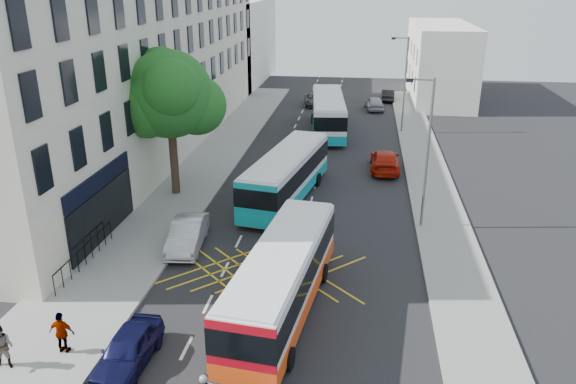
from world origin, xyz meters
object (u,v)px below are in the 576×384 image
(street_tree, at_px, (169,95))
(distant_car_silver, at_px, (374,103))
(bus_far, at_px, (328,113))
(lamp_near, at_px, (426,146))
(pedestrian_far, at_px, (62,333))
(pedestrian_near, at_px, (2,347))
(lamp_far, at_px, (404,80))
(bus_near, at_px, (282,279))
(bus_mid, at_px, (286,175))
(parked_car_blue, at_px, (128,349))
(distant_car_grey, at_px, (314,100))
(parked_car_silver, at_px, (187,234))
(red_hatchback, at_px, (385,160))
(distant_car_dark, at_px, (388,95))

(street_tree, xyz_separation_m, distant_car_silver, (12.51, 25.77, -5.60))
(street_tree, height_order, bus_far, street_tree)
(distant_car_silver, bearing_deg, bus_far, 59.48)
(lamp_near, height_order, pedestrian_far, lamp_near)
(pedestrian_near, bearing_deg, bus_far, 66.50)
(street_tree, relative_size, bus_far, 0.76)
(lamp_far, bearing_deg, bus_far, -174.06)
(bus_far, height_order, pedestrian_far, bus_far)
(lamp_far, distance_m, bus_near, 29.93)
(street_tree, bearing_deg, bus_mid, 1.51)
(parked_car_blue, height_order, distant_car_grey, parked_car_blue)
(street_tree, xyz_separation_m, pedestrian_far, (1.09, -15.94, -5.33))
(bus_mid, xyz_separation_m, distant_car_silver, (5.54, 25.59, -0.87))
(bus_mid, xyz_separation_m, parked_car_silver, (-4.06, -7.13, -0.85))
(lamp_near, relative_size, red_hatchback, 1.62)
(red_hatchback, distance_m, pedestrian_near, 27.26)
(distant_car_silver, bearing_deg, distant_car_dark, -114.47)
(bus_near, relative_size, distant_car_grey, 2.48)
(bus_mid, bearing_deg, red_hatchback, 56.66)
(bus_far, relative_size, pedestrian_far, 7.11)
(street_tree, relative_size, lamp_far, 1.10)
(distant_car_grey, bearing_deg, bus_far, -85.65)
(lamp_near, bearing_deg, distant_car_silver, 94.38)
(bus_near, distance_m, pedestrian_far, 8.36)
(parked_car_silver, bearing_deg, distant_car_grey, 78.83)
(street_tree, distance_m, lamp_near, 15.10)
(street_tree, xyz_separation_m, lamp_near, (14.71, -2.97, -1.68))
(bus_near, height_order, bus_far, bus_far)
(bus_near, height_order, pedestrian_near, bus_near)
(parked_car_silver, xyz_separation_m, red_hatchback, (10.16, 13.54, 0.00))
(parked_car_silver, bearing_deg, lamp_far, 58.15)
(parked_car_blue, bearing_deg, pedestrian_far, 177.01)
(bus_near, distance_m, parked_car_silver, 7.62)
(bus_far, bearing_deg, pedestrian_far, -108.42)
(bus_far, xyz_separation_m, pedestrian_near, (-8.90, -33.41, -0.69))
(bus_mid, xyz_separation_m, distant_car_dark, (7.04, 30.33, -0.93))
(parked_car_silver, distance_m, red_hatchback, 16.93)
(bus_far, relative_size, red_hatchback, 2.34)
(distant_car_silver, bearing_deg, street_tree, 57.25)
(lamp_far, distance_m, pedestrian_near, 37.49)
(parked_car_silver, distance_m, pedestrian_near, 10.66)
(lamp_far, relative_size, parked_car_blue, 2.11)
(lamp_near, distance_m, bus_near, 11.46)
(red_hatchback, bearing_deg, lamp_far, -98.87)
(lamp_far, xyz_separation_m, red_hatchback, (-1.63, -10.44, -3.90))
(red_hatchback, bearing_deg, street_tree, 26.80)
(red_hatchback, bearing_deg, distant_car_silver, -88.28)
(parked_car_silver, bearing_deg, bus_far, 71.12)
(red_hatchback, bearing_deg, parked_car_blue, 67.42)
(lamp_far, relative_size, bus_far, 0.69)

